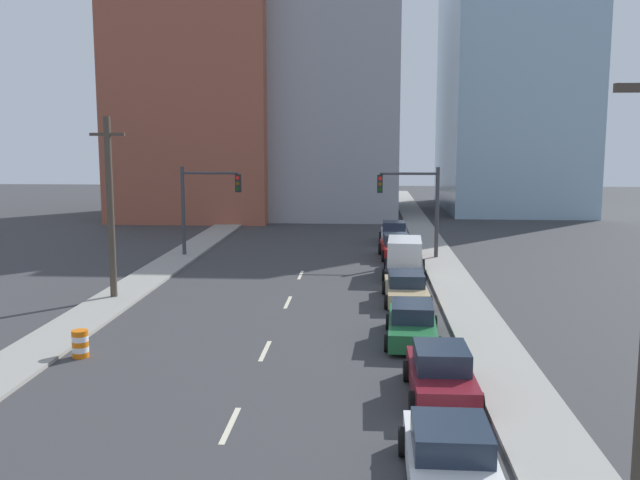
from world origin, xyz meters
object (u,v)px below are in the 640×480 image
utility_pole_left_mid (110,207)px  sedan_tan (406,288)px  traffic_signal_right (419,200)px  box_truck_black (404,258)px  traffic_barrel (80,344)px  traffic_signal_left (200,199)px  sedan_silver (394,233)px  sedan_maroon (441,374)px  sedan_red (396,247)px  sedan_white (451,456)px  sedan_green (412,323)px

utility_pole_left_mid → sedan_tan: size_ratio=1.76×
traffic_signal_right → box_truck_black: (-1.13, -5.45, -2.69)m
traffic_barrel → box_truck_black: bearing=51.9°
traffic_signal_left → sedan_silver: 14.22m
utility_pole_left_mid → box_truck_black: size_ratio=1.52×
sedan_maroon → sedan_red: bearing=90.3°
sedan_tan → sedan_white: bearing=-90.4°
sedan_green → sedan_tan: size_ratio=1.01×
traffic_signal_left → sedan_red: traffic_signal_left is taller
sedan_red → box_truck_black: bearing=-90.8°
traffic_barrel → sedan_green: (11.51, 2.78, 0.17)m
traffic_signal_right → utility_pole_left_mid: (-14.94, -11.90, 0.68)m
traffic_signal_right → sedan_white: bearing=-92.7°
sedan_green → traffic_barrel: bearing=-163.6°
traffic_barrel → sedan_tan: sedan_tan is taller
traffic_barrel → sedan_white: (11.64, -8.29, 0.16)m
traffic_barrel → sedan_maroon: (11.97, -3.01, 0.21)m
sedan_red → sedan_tan: bearing=-93.1°
utility_pole_left_mid → sedan_silver: size_ratio=1.94×
sedan_green → box_truck_black: size_ratio=0.87×
sedan_silver → utility_pole_left_mid: bearing=-125.5°
traffic_barrel → sedan_white: sedan_white is taller
sedan_white → box_truck_black: (0.24, 23.43, 0.32)m
traffic_barrel → sedan_red: size_ratio=0.21×
traffic_barrel → sedan_tan: 14.74m
traffic_barrel → sedan_maroon: bearing=-14.1°
sedan_red → sedan_green: bearing=-93.4°
traffic_barrel → box_truck_black: 19.25m
sedan_red → sedan_silver: bearing=86.1°
sedan_silver → traffic_signal_left: bearing=-151.1°
traffic_signal_left → sedan_tan: size_ratio=1.19×
sedan_maroon → sedan_silver: 30.06m
traffic_signal_right → sedan_maroon: traffic_signal_right is taller
sedan_maroon → sedan_tan: 12.08m
sedan_red → traffic_signal_right: bearing=-12.0°
sedan_white → sedan_green: 11.07m
utility_pole_left_mid → sedan_white: bearing=-51.4°
sedan_white → sedan_maroon: (0.34, 5.28, 0.05)m
traffic_signal_left → sedan_green: (12.05, -17.81, -3.00)m
traffic_signal_left → sedan_silver: (12.31, 6.47, -2.96)m
traffic_signal_right → sedan_maroon: (-1.04, -23.60, -2.96)m
traffic_signal_left → sedan_white: (12.18, -28.88, -3.01)m
sedan_red → sedan_white: bearing=-93.0°
traffic_signal_right → traffic_barrel: size_ratio=5.95×
sedan_maroon → box_truck_black: bearing=89.9°
traffic_signal_right → utility_pole_left_mid: size_ratio=0.67×
sedan_silver → sedan_red: bearing=-89.8°
sedan_green → sedan_tan: sedan_green is taller
utility_pole_left_mid → sedan_maroon: (13.90, -11.69, -3.64)m
traffic_signal_left → sedan_silver: bearing=27.7°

